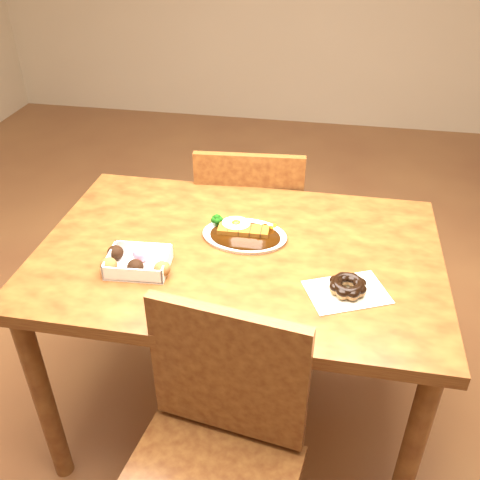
% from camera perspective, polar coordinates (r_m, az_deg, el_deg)
% --- Properties ---
extents(ground, '(6.00, 6.00, 0.00)m').
position_cam_1_polar(ground, '(2.12, -0.12, -17.88)').
color(ground, brown).
rests_on(ground, ground).
extents(table, '(1.20, 0.80, 0.75)m').
position_cam_1_polar(table, '(1.66, -0.15, -3.82)').
color(table, '#4C200F').
rests_on(table, ground).
extents(chair_far, '(0.45, 0.45, 0.87)m').
position_cam_1_polar(chair_far, '(2.20, 1.17, 1.13)').
color(chair_far, '#4C200F').
rests_on(chair_far, ground).
extents(chair_near, '(0.48, 0.48, 0.87)m').
position_cam_1_polar(chair_near, '(1.42, -3.07, -22.76)').
color(chair_near, '#4C200F').
rests_on(chair_near, ground).
extents(katsu_curry_plate, '(0.26, 0.19, 0.05)m').
position_cam_1_polar(katsu_curry_plate, '(1.65, 0.36, 0.74)').
color(katsu_curry_plate, white).
rests_on(katsu_curry_plate, table).
extents(donut_box, '(0.20, 0.15, 0.05)m').
position_cam_1_polar(donut_box, '(1.54, -10.98, -2.29)').
color(donut_box, white).
rests_on(donut_box, table).
extents(pon_de_ring, '(0.25, 0.22, 0.04)m').
position_cam_1_polar(pon_de_ring, '(1.46, 11.40, -4.89)').
color(pon_de_ring, silver).
rests_on(pon_de_ring, table).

